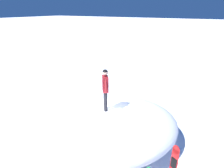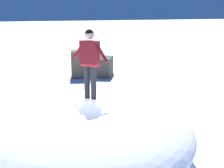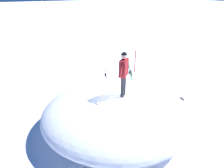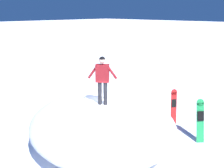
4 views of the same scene
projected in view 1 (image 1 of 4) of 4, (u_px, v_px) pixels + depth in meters
The scene contains 4 objects.
ground at pixel (110, 142), 9.58m from camera, with size 240.00×240.00×0.00m, color white.
snow_mound at pixel (110, 126), 9.37m from camera, with size 6.04×5.33×1.61m, color white.
snowboarder_standing at pixel (105, 86), 8.68m from camera, with size 0.70×0.88×1.74m.
snowboard_secondary_upright at pixel (173, 168), 6.84m from camera, with size 0.32×0.27×1.66m.
Camera 1 is at (-4.29, 6.96, 5.62)m, focal length 34.78 mm.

